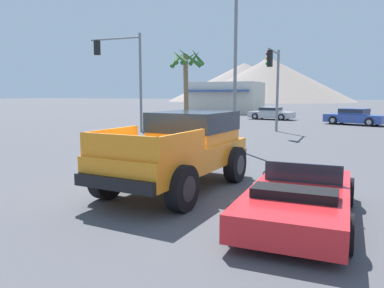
# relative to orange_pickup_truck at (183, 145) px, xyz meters

# --- Properties ---
(ground_plane) EXTENTS (320.00, 320.00, 0.00)m
(ground_plane) POSITION_rel_orange_pickup_truck_xyz_m (0.14, -0.44, -1.09)
(ground_plane) COLOR #4C4C51
(orange_pickup_truck) EXTENTS (2.62, 5.09, 1.90)m
(orange_pickup_truck) POSITION_rel_orange_pickup_truck_xyz_m (0.00, 0.00, 0.00)
(orange_pickup_truck) COLOR orange
(orange_pickup_truck) RESTS_ON ground_plane
(red_convertible_car) EXTENTS (1.93, 4.17, 1.01)m
(red_convertible_car) POSITION_rel_orange_pickup_truck_xyz_m (3.07, -1.53, -0.69)
(red_convertible_car) COLOR red
(red_convertible_car) RESTS_ON ground_plane
(parked_car_silver) EXTENTS (4.32, 2.43, 1.15)m
(parked_car_silver) POSITION_rel_orange_pickup_truck_xyz_m (-2.86, 26.40, -0.51)
(parked_car_silver) COLOR #B7BABF
(parked_car_silver) RESTS_ON ground_plane
(parked_car_blue) EXTENTS (4.74, 3.29, 1.25)m
(parked_car_blue) POSITION_rel_orange_pickup_truck_xyz_m (4.26, 22.86, -0.45)
(parked_car_blue) COLOR #334C9E
(parked_car_blue) RESTS_ON ground_plane
(traffic_light_main) EXTENTS (0.38, 3.08, 5.07)m
(traffic_light_main) POSITION_rel_orange_pickup_truck_xyz_m (-0.40, 14.14, 2.44)
(traffic_light_main) COLOR slate
(traffic_light_main) RESTS_ON ground_plane
(traffic_light_crosswalk) EXTENTS (3.70, 0.38, 6.06)m
(traffic_light_crosswalk) POSITION_rel_orange_pickup_truck_xyz_m (-9.54, 11.82, 3.12)
(traffic_light_crosswalk) COLOR slate
(traffic_light_crosswalk) RESTS_ON ground_plane
(street_lamp_post) EXTENTS (0.90, 0.24, 7.32)m
(street_lamp_post) POSITION_rel_orange_pickup_truck_xyz_m (-0.64, 6.75, 3.33)
(street_lamp_post) COLOR slate
(street_lamp_post) RESTS_ON ground_plane
(palm_tree_short) EXTENTS (2.82, 2.75, 5.86)m
(palm_tree_short) POSITION_rel_orange_pickup_truck_xyz_m (-8.04, 18.50, 3.30)
(palm_tree_short) COLOR brown
(palm_tree_short) RESTS_ON ground_plane
(storefront_building) EXTENTS (8.56, 7.28, 3.79)m
(storefront_building) POSITION_rel_orange_pickup_truck_xyz_m (-10.62, 36.75, 0.81)
(storefront_building) COLOR beige
(storefront_building) RESTS_ON ground_plane
(distant_mountain_range) EXTENTS (63.13, 75.26, 15.29)m
(distant_mountain_range) POSITION_rel_orange_pickup_truck_xyz_m (-26.16, 120.13, 5.52)
(distant_mountain_range) COLOR gray
(distant_mountain_range) RESTS_ON ground_plane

